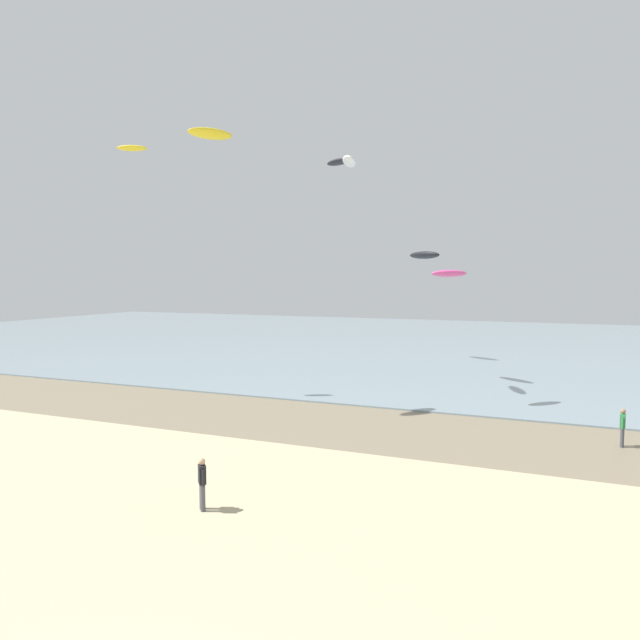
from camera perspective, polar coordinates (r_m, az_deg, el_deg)
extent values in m
cube|color=#84755B|center=(29.05, 9.15, -10.81)|extent=(120.00, 8.48, 0.01)
cube|color=#7F939E|center=(67.30, 16.83, -2.35)|extent=(160.00, 70.00, 0.10)
cylinder|color=#4C4C56|center=(19.78, -11.47, -16.80)|extent=(0.16, 0.16, 0.88)
cylinder|color=#4C4C56|center=(19.98, -11.56, -16.57)|extent=(0.16, 0.16, 0.88)
cube|color=black|center=(19.63, -11.55, -14.67)|extent=(0.40, 0.41, 0.60)
sphere|color=tan|center=(19.50, -11.56, -13.50)|extent=(0.22, 0.22, 0.22)
cylinder|color=black|center=(19.42, -11.44, -15.03)|extent=(0.09, 0.09, 0.52)
cylinder|color=black|center=(19.87, -11.64, -14.58)|extent=(0.09, 0.09, 0.52)
cylinder|color=#4C4C56|center=(29.52, 27.62, -10.13)|extent=(0.16, 0.16, 0.88)
cylinder|color=#4C4C56|center=(29.30, 27.61, -10.23)|extent=(0.16, 0.16, 0.88)
cube|color=#338C4C|center=(29.24, 27.67, -8.77)|extent=(0.26, 0.38, 0.60)
sphere|color=#9E7051|center=(29.16, 27.69, -7.97)|extent=(0.22, 0.22, 0.22)
cylinder|color=#338C4C|center=(29.49, 27.68, -8.77)|extent=(0.09, 0.09, 0.52)
cylinder|color=#338C4C|center=(29.02, 27.65, -8.97)|extent=(0.09, 0.09, 0.52)
ellipsoid|color=yellow|center=(38.81, -18.05, 15.80)|extent=(1.93, 1.38, 0.43)
ellipsoid|color=yellow|center=(33.33, -10.75, 17.59)|extent=(2.23, 2.56, 0.73)
ellipsoid|color=black|center=(53.98, 1.89, 15.32)|extent=(3.31, 2.50, 0.64)
ellipsoid|color=black|center=(42.24, 10.24, 6.31)|extent=(3.08, 2.75, 0.70)
ellipsoid|color=#E54C99|center=(34.50, 12.62, 4.50)|extent=(2.27, 2.32, 0.55)
ellipsoid|color=white|center=(38.67, 2.91, 15.33)|extent=(1.95, 3.07, 0.77)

